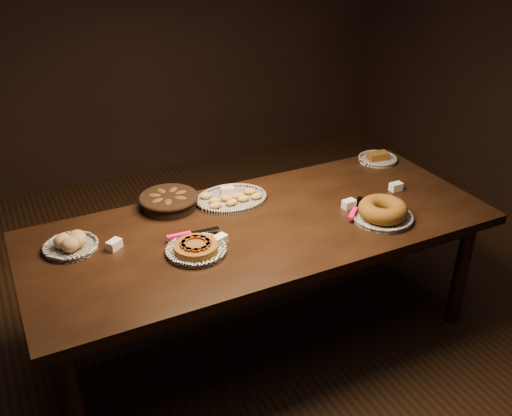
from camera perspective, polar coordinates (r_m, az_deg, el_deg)
name	(u,v)px	position (r m, az deg, el deg)	size (l,w,h in m)	color
ground	(262,336)	(3.37, 0.57, -12.68)	(5.00, 5.00, 0.00)	black
buffet_table	(262,236)	(2.97, 0.63, -2.81)	(2.40, 1.00, 0.75)	black
apple_tart_plate	(196,248)	(2.70, -6.04, -4.04)	(0.32, 0.30, 0.06)	white
madeleine_platter	(232,198)	(3.14, -2.46, 0.96)	(0.40, 0.32, 0.05)	black
bundt_cake_plate	(382,212)	(3.02, 12.53, -0.37)	(0.35, 0.38, 0.10)	black
croissant_basket	(169,200)	(3.09, -8.73, 0.80)	(0.32, 0.32, 0.08)	black
bread_roll_plate	(71,243)	(2.84, -17.99, -3.39)	(0.26, 0.26, 0.08)	white
loaf_plate	(378,158)	(3.71, 12.08, 4.89)	(0.25, 0.25, 0.06)	black
tent_cards	(267,211)	(3.00, 1.11, -0.34)	(1.67, 0.53, 0.04)	white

